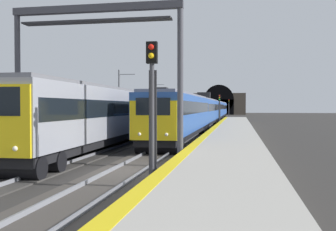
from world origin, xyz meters
TOP-DOWN VIEW (x-y plane):
  - ground_plane at (0.00, 0.00)m, footprint 320.00×320.00m
  - platform_right at (0.00, -4.15)m, footprint 112.00×3.81m
  - platform_right_edge_strip at (0.00, -2.49)m, footprint 112.00×0.50m
  - track_main_line at (0.00, 0.00)m, footprint 160.00×3.03m
  - track_adjacent_line at (0.00, 4.24)m, footprint 160.00×3.04m
  - train_main_approaching at (47.72, 0.00)m, footprint 85.65×2.94m
  - train_adjacent_platform at (17.10, 4.24)m, footprint 41.48×3.26m
  - railway_signal_near at (-3.27, -1.78)m, footprint 0.39×0.38m
  - railway_signal_mid at (44.09, -1.78)m, footprint 0.39×0.38m
  - railway_signal_far at (101.08, -1.78)m, footprint 0.39×0.38m
  - overhead_signal_gantry at (1.57, 2.12)m, footprint 0.70×8.61m
  - tunnel_portal at (120.61, 2.12)m, footprint 3.10×18.35m
  - catenary_mast_near at (32.44, 10.66)m, footprint 0.22×2.26m
  - catenary_mast_far at (53.68, 10.67)m, footprint 0.22×1.97m

SIDE VIEW (x-z plane):
  - ground_plane at x=0.00m, z-range 0.00..0.00m
  - track_adjacent_line at x=0.00m, z-range -0.06..0.15m
  - track_main_line at x=0.00m, z-range -0.06..0.15m
  - platform_right at x=0.00m, z-range 0.00..0.93m
  - platform_right_edge_strip at x=0.00m, z-range 0.93..0.93m
  - train_main_approaching at x=47.72m, z-range -0.14..4.67m
  - train_adjacent_platform at x=17.10m, z-range -0.15..4.92m
  - railway_signal_mid at x=44.09m, z-range 0.52..5.26m
  - railway_signal_near at x=-3.27m, z-range 0.44..5.57m
  - railway_signal_far at x=101.08m, z-range 0.54..5.56m
  - tunnel_portal at x=120.61m, z-range -1.42..8.97m
  - catenary_mast_far at x=53.68m, z-range 0.10..7.60m
  - catenary_mast_near at x=32.44m, z-range 0.12..7.78m
  - overhead_signal_gantry at x=1.57m, z-range 1.93..9.75m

